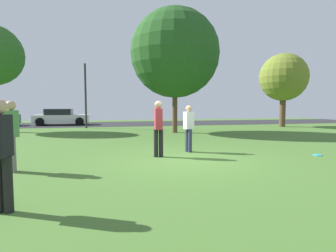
{
  "coord_description": "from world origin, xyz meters",
  "views": [
    {
      "loc": [
        -2.23,
        -7.86,
        1.65
      ],
      "look_at": [
        0.0,
        2.34,
        0.84
      ],
      "focal_mm": 29.37,
      "sensor_mm": 36.0,
      "label": 1
    }
  ],
  "objects_px": {
    "person_catcher": "(189,126)",
    "street_lamp_post": "(86,96)",
    "person_walking": "(1,150)",
    "frisbee_disc": "(317,155)",
    "person_thrower": "(12,133)",
    "person_bystander": "(158,126)",
    "birch_tree_lone": "(284,78)",
    "oak_tree_left": "(175,53)",
    "parked_car_white": "(61,117)"
  },
  "relations": [
    {
      "from": "person_catcher",
      "to": "street_lamp_post",
      "type": "distance_m",
      "value": 11.81
    },
    {
      "from": "frisbee_disc",
      "to": "parked_car_white",
      "type": "height_order",
      "value": "parked_car_white"
    },
    {
      "from": "birch_tree_lone",
      "to": "frisbee_disc",
      "type": "bearing_deg",
      "value": -119.84
    },
    {
      "from": "person_walking",
      "to": "street_lamp_post",
      "type": "relative_size",
      "value": 0.39
    },
    {
      "from": "person_catcher",
      "to": "street_lamp_post",
      "type": "bearing_deg",
      "value": -88.74
    },
    {
      "from": "frisbee_disc",
      "to": "street_lamp_post",
      "type": "distance_m",
      "value": 15.08
    },
    {
      "from": "birch_tree_lone",
      "to": "person_walking",
      "type": "distance_m",
      "value": 20.02
    },
    {
      "from": "person_thrower",
      "to": "person_catcher",
      "type": "distance_m",
      "value": 5.35
    },
    {
      "from": "person_catcher",
      "to": "person_bystander",
      "type": "bearing_deg",
      "value": 9.36
    },
    {
      "from": "person_thrower",
      "to": "person_walking",
      "type": "xyz_separation_m",
      "value": [
        0.71,
        -2.76,
        -0.01
      ]
    },
    {
      "from": "person_bystander",
      "to": "parked_car_white",
      "type": "bearing_deg",
      "value": 21.71
    },
    {
      "from": "person_bystander",
      "to": "person_walking",
      "type": "xyz_separation_m",
      "value": [
        -3.13,
        -3.92,
        -0.02
      ]
    },
    {
      "from": "person_bystander",
      "to": "oak_tree_left",
      "type": "bearing_deg",
      "value": -15.06
    },
    {
      "from": "oak_tree_left",
      "to": "person_catcher",
      "type": "height_order",
      "value": "oak_tree_left"
    },
    {
      "from": "oak_tree_left",
      "to": "parked_car_white",
      "type": "bearing_deg",
      "value": 133.52
    },
    {
      "from": "person_thrower",
      "to": "frisbee_disc",
      "type": "xyz_separation_m",
      "value": [
        8.93,
        0.28,
        -0.96
      ]
    },
    {
      "from": "birch_tree_lone",
      "to": "frisbee_disc",
      "type": "distance_m",
      "value": 12.82
    },
    {
      "from": "birch_tree_lone",
      "to": "person_walking",
      "type": "bearing_deg",
      "value": -136.29
    },
    {
      "from": "birch_tree_lone",
      "to": "person_bystander",
      "type": "bearing_deg",
      "value": -138.89
    },
    {
      "from": "street_lamp_post",
      "to": "person_thrower",
      "type": "bearing_deg",
      "value": -93.49
    },
    {
      "from": "oak_tree_left",
      "to": "frisbee_disc",
      "type": "relative_size",
      "value": 26.65
    },
    {
      "from": "oak_tree_left",
      "to": "person_bystander",
      "type": "bearing_deg",
      "value": -107.62
    },
    {
      "from": "person_walking",
      "to": "frisbee_disc",
      "type": "height_order",
      "value": "person_walking"
    },
    {
      "from": "birch_tree_lone",
      "to": "person_walking",
      "type": "height_order",
      "value": "birch_tree_lone"
    },
    {
      "from": "street_lamp_post",
      "to": "person_bystander",
      "type": "bearing_deg",
      "value": -75.22
    },
    {
      "from": "frisbee_disc",
      "to": "person_thrower",
      "type": "bearing_deg",
      "value": -178.2
    },
    {
      "from": "person_walking",
      "to": "person_bystander",
      "type": "bearing_deg",
      "value": -27.38
    },
    {
      "from": "street_lamp_post",
      "to": "oak_tree_left",
      "type": "bearing_deg",
      "value": -39.16
    },
    {
      "from": "person_catcher",
      "to": "frisbee_disc",
      "type": "height_order",
      "value": "person_catcher"
    },
    {
      "from": "person_bystander",
      "to": "frisbee_disc",
      "type": "relative_size",
      "value": 6.54
    },
    {
      "from": "person_catcher",
      "to": "person_walking",
      "type": "bearing_deg",
      "value": 26.8
    },
    {
      "from": "person_walking",
      "to": "person_catcher",
      "type": "bearing_deg",
      "value": -32.05
    },
    {
      "from": "person_thrower",
      "to": "street_lamp_post",
      "type": "height_order",
      "value": "street_lamp_post"
    },
    {
      "from": "person_catcher",
      "to": "person_thrower",
      "type": "bearing_deg",
      "value": -0.0
    },
    {
      "from": "person_catcher",
      "to": "frisbee_disc",
      "type": "relative_size",
      "value": 6.02
    },
    {
      "from": "oak_tree_left",
      "to": "person_walking",
      "type": "bearing_deg",
      "value": -115.92
    },
    {
      "from": "parked_car_white",
      "to": "frisbee_disc",
      "type": "bearing_deg",
      "value": -57.19
    },
    {
      "from": "person_thrower",
      "to": "parked_car_white",
      "type": "distance_m",
      "value": 16.45
    },
    {
      "from": "person_thrower",
      "to": "street_lamp_post",
      "type": "xyz_separation_m",
      "value": [
        0.78,
        12.76,
        1.28
      ]
    },
    {
      "from": "person_catcher",
      "to": "parked_car_white",
      "type": "xyz_separation_m",
      "value": [
        -6.48,
        14.56,
        -0.28
      ]
    },
    {
      "from": "person_bystander",
      "to": "birch_tree_lone",
      "type": "bearing_deg",
      "value": -46.33
    },
    {
      "from": "oak_tree_left",
      "to": "person_bystander",
      "type": "relative_size",
      "value": 4.07
    },
    {
      "from": "frisbee_disc",
      "to": "parked_car_white",
      "type": "relative_size",
      "value": 0.06
    },
    {
      "from": "person_bystander",
      "to": "person_walking",
      "type": "bearing_deg",
      "value": 144.01
    },
    {
      "from": "person_walking",
      "to": "frisbee_disc",
      "type": "bearing_deg",
      "value": -58.51
    },
    {
      "from": "person_thrower",
      "to": "street_lamp_post",
      "type": "relative_size",
      "value": 0.39
    },
    {
      "from": "person_thrower",
      "to": "oak_tree_left",
      "type": "bearing_deg",
      "value": 33.85
    },
    {
      "from": "birch_tree_lone",
      "to": "parked_car_white",
      "type": "relative_size",
      "value": 1.29
    },
    {
      "from": "oak_tree_left",
      "to": "person_thrower",
      "type": "distance_m",
      "value": 11.02
    },
    {
      "from": "person_catcher",
      "to": "frisbee_disc",
      "type": "distance_m",
      "value": 4.29
    }
  ]
}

